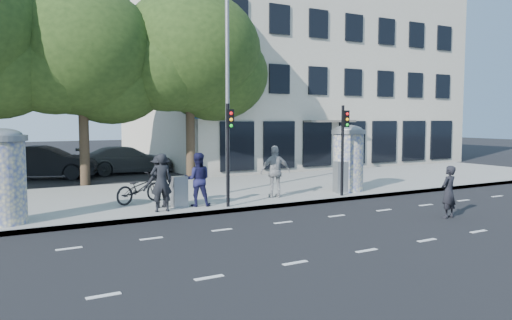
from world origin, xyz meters
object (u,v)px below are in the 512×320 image
ad_column_left (3,174)px  cabinet_left (179,192)px  traffic_pole_near (229,144)px  ped_d (161,181)px  traffic_pole_far (343,141)px  bicycle (140,188)px  ped_b (161,183)px  ad_column_right (348,157)px  man_road (448,192)px  street_lamp (228,73)px  car_mid (45,162)px  car_right (127,160)px  ped_e (275,172)px  ped_c (198,179)px  cabinet_right (342,177)px

ad_column_left → cabinet_left: (5.17, 0.07, -0.88)m
traffic_pole_near → ped_d: size_ratio=1.96×
traffic_pole_far → bicycle: traffic_pole_far is taller
ped_b → ad_column_right: bearing=-169.1°
traffic_pole_near → man_road: size_ratio=2.09×
ped_d → ped_b: bearing=78.7°
ad_column_left → street_lamp: bearing=14.9°
street_lamp → man_road: street_lamp is taller
ad_column_left → traffic_pole_near: bearing=-6.1°
car_mid → car_right: 4.30m
ped_b → bicycle: size_ratio=0.94×
ad_column_left → ped_e: size_ratio=1.38×
traffic_pole_far → ped_e: 2.83m
ped_c → ped_b: bearing=36.1°
street_lamp → man_road: bearing=-60.8°
traffic_pole_far → street_lamp: street_lamp is taller
bicycle → cabinet_left: bicycle is taller
ped_d → car_right: ped_d is taller
ped_e → ped_d: bearing=13.2°
cabinet_left → ped_c: bearing=-13.2°
street_lamp → ped_e: (0.97, -1.93, -3.68)m
ad_column_left → ped_c: size_ratio=1.49×
bicycle → car_mid: size_ratio=0.39×
traffic_pole_near → bicycle: 3.57m
traffic_pole_far → ped_b: size_ratio=1.85×
man_road → traffic_pole_near: bearing=-47.8°
ped_b → ped_d: bearing=-100.6°
ped_e → ad_column_right: bearing=-165.3°
ad_column_right → ped_d: ad_column_right is taller
ad_column_left → car_mid: (2.45, 11.84, -0.71)m
ad_column_left → man_road: (12.00, -5.03, -0.72)m
traffic_pole_near → ped_e: traffic_pole_near is taller
ad_column_right → ped_b: size_ratio=1.45×
ad_column_left → car_right: size_ratio=0.51×
traffic_pole_near → street_lamp: bearing=63.8°
traffic_pole_far → bicycle: (-7.15, 2.18, -1.57)m
ad_column_right → cabinet_right: 0.95m
ped_b → car_right: bearing=-93.8°
man_road → cabinet_left: bearing=-45.9°
ad_column_left → cabinet_left: size_ratio=2.61×
bicycle → cabinet_left: 1.68m
street_lamp → cabinet_right: size_ratio=6.48×
car_right → cabinet_right: bearing=-158.2°
ad_column_right → bicycle: (-8.15, 1.28, -0.88)m
ped_c → bicycle: 2.19m
traffic_pole_far → ad_column_right: bearing=42.2°
bicycle → cabinet_right: 7.80m
man_road → street_lamp: bearing=-70.0°
street_lamp → ped_e: street_lamp is taller
cabinet_left → street_lamp: bearing=34.8°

